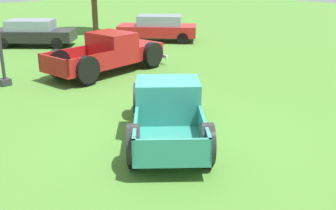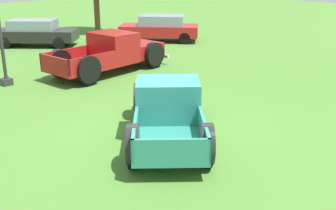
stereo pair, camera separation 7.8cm
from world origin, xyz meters
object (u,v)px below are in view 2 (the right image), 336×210
at_px(pickup_truck_foreground, 168,108).
at_px(pickup_truck_behind_right, 115,53).
at_px(sedan_distant_b, 160,28).
at_px(sedan_distant_a, 35,32).

height_order(pickup_truck_foreground, pickup_truck_behind_right, pickup_truck_behind_right).
bearing_deg(pickup_truck_foreground, sedan_distant_b, 47.38).
relative_size(pickup_truck_foreground, sedan_distant_b, 1.02).
bearing_deg(pickup_truck_behind_right, sedan_distant_b, 31.45).
xyz_separation_m(pickup_truck_behind_right, sedan_distant_b, (6.09, 3.72, 0.00)).
xyz_separation_m(sedan_distant_a, sedan_distant_b, (5.79, -3.63, 0.03)).
height_order(pickup_truck_behind_right, sedan_distant_a, pickup_truck_behind_right).
xyz_separation_m(pickup_truck_foreground, sedan_distant_b, (9.20, 10.00, 0.08)).
distance_m(pickup_truck_foreground, pickup_truck_behind_right, 7.01).
relative_size(pickup_truck_foreground, pickup_truck_behind_right, 0.86).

